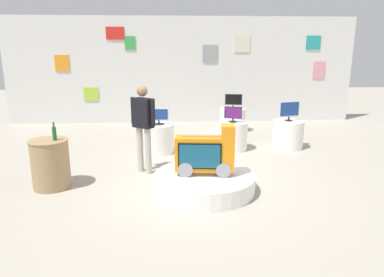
{
  "coord_description": "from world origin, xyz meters",
  "views": [
    {
      "loc": [
        -0.4,
        -5.88,
        2.29
      ],
      "look_at": [
        -0.04,
        -0.23,
        0.84
      ],
      "focal_mm": 32.82,
      "sensor_mm": 36.0,
      "label": 1
    }
  ],
  "objects": [
    {
      "name": "bottle_on_side_table",
      "position": [
        -2.3,
        -0.16,
        0.95
      ],
      "size": [
        0.06,
        0.06,
        0.3
      ],
      "color": "#195926",
      "rests_on": "side_table_round"
    },
    {
      "name": "tv_on_center_rear",
      "position": [
        -0.65,
        1.82,
        0.84
      ],
      "size": [
        0.44,
        0.23,
        0.36
      ],
      "color": "black",
      "rests_on": "display_pedestal_center_rear"
    },
    {
      "name": "display_pedestal_far_right",
      "position": [
        1.38,
        3.86,
        0.33
      ],
      "size": [
        0.75,
        0.75,
        0.65
      ],
      "primitive_type": "cylinder",
      "color": "white",
      "rests_on": "ground"
    },
    {
      "name": "display_pedestal_center_rear",
      "position": [
        -0.65,
        1.82,
        0.33
      ],
      "size": [
        0.67,
        0.67,
        0.65
      ],
      "primitive_type": "cylinder",
      "color": "white",
      "rests_on": "ground"
    },
    {
      "name": "main_display_pedestal",
      "position": [
        0.15,
        -0.45,
        0.14
      ],
      "size": [
        1.67,
        1.67,
        0.29
      ],
      "primitive_type": "cylinder",
      "color": "white",
      "rests_on": "ground"
    },
    {
      "name": "ground_plane",
      "position": [
        0.0,
        0.0,
        0.0
      ],
      "size": [
        30.0,
        30.0,
        0.0
      ],
      "primitive_type": "plane",
      "color": "#A8A091"
    },
    {
      "name": "display_pedestal_right_rear",
      "position": [
        2.38,
        2.03,
        0.33
      ],
      "size": [
        0.73,
        0.73,
        0.65
      ],
      "primitive_type": "cylinder",
      "color": "white",
      "rests_on": "ground"
    },
    {
      "name": "back_wall_display",
      "position": [
        0.0,
        5.27,
        1.63
      ],
      "size": [
        10.84,
        0.13,
        3.26
      ],
      "color": "silver",
      "rests_on": "ground"
    },
    {
      "name": "side_table_round",
      "position": [
        -2.42,
        -0.14,
        0.42
      ],
      "size": [
        0.64,
        0.64,
        0.83
      ],
      "color": "#9E7F56",
      "rests_on": "ground"
    },
    {
      "name": "tv_on_left_rear",
      "position": [
        1.04,
        1.97,
        0.85
      ],
      "size": [
        0.39,
        0.18,
        0.36
      ],
      "color": "black",
      "rests_on": "display_pedestal_left_rear"
    },
    {
      "name": "novelty_firetruck_tv",
      "position": [
        0.17,
        -0.46,
        0.62
      ],
      "size": [
        0.98,
        0.42,
        0.83
      ],
      "color": "gray",
      "rests_on": "main_display_pedestal"
    },
    {
      "name": "tv_on_right_rear",
      "position": [
        2.38,
        2.03,
        0.92
      ],
      "size": [
        0.5,
        0.16,
        0.46
      ],
      "color": "black",
      "rests_on": "display_pedestal_right_rear"
    },
    {
      "name": "display_pedestal_left_rear",
      "position": [
        1.04,
        1.97,
        0.33
      ],
      "size": [
        0.69,
        0.69,
        0.65
      ],
      "primitive_type": "cylinder",
      "color": "white",
      "rests_on": "ground"
    },
    {
      "name": "tv_on_far_right",
      "position": [
        1.38,
        3.85,
        0.89
      ],
      "size": [
        0.5,
        0.2,
        0.42
      ],
      "color": "black",
      "rests_on": "display_pedestal_far_right"
    },
    {
      "name": "shopper_browsing_near_truck",
      "position": [
        -0.9,
        0.52,
        0.97
      ],
      "size": [
        0.46,
        0.39,
        1.65
      ],
      "color": "#B2ADA3",
      "rests_on": "ground"
    }
  ]
}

